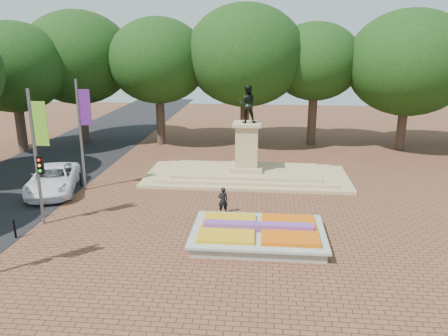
% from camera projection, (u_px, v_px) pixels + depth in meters
% --- Properties ---
extents(ground, '(90.00, 90.00, 0.00)m').
position_uv_depth(ground, '(240.00, 223.00, 22.87)').
color(ground, brown).
rests_on(ground, ground).
extents(asphalt_street, '(9.00, 90.00, 0.02)m').
position_uv_depth(asphalt_street, '(19.00, 185.00, 28.99)').
color(asphalt_street, black).
rests_on(asphalt_street, ground).
extents(flower_bed, '(6.30, 4.30, 0.91)m').
position_uv_depth(flower_bed, '(259.00, 234.00, 20.76)').
color(flower_bed, gray).
rests_on(flower_bed, ground).
extents(monument, '(14.00, 6.00, 6.40)m').
position_uv_depth(monument, '(246.00, 166.00, 30.27)').
color(monument, tan).
rests_on(monument, ground).
extents(tree_row_back, '(44.80, 8.80, 10.43)m').
position_uv_depth(tree_row_back, '(279.00, 71.00, 38.00)').
color(tree_row_back, '#33241C').
rests_on(tree_row_back, ground).
extents(banner_poles, '(0.88, 11.17, 7.00)m').
position_uv_depth(banner_poles, '(34.00, 153.00, 21.44)').
color(banner_poles, slate).
rests_on(banner_poles, ground).
extents(bollard_row, '(0.12, 13.12, 0.98)m').
position_uv_depth(bollard_row, '(29.00, 218.00, 22.25)').
color(bollard_row, black).
rests_on(bollard_row, ground).
extents(van, '(4.30, 6.47, 1.65)m').
position_uv_depth(van, '(53.00, 179.00, 27.45)').
color(van, white).
rests_on(van, ground).
extents(pedestrian, '(0.63, 0.49, 1.53)m').
position_uv_depth(pedestrian, '(223.00, 200.00, 23.98)').
color(pedestrian, black).
rests_on(pedestrian, ground).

